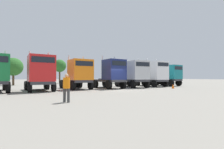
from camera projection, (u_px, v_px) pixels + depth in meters
name	position (u px, v px, depth m)	size (l,w,h in m)	color
ground	(121.00, 90.00, 18.50)	(200.00, 200.00, 0.00)	gray
semi_truck_red	(40.00, 73.00, 16.96)	(2.76, 5.78, 4.28)	#333338
semi_truck_orange	(78.00, 74.00, 19.81)	(2.84, 5.98, 4.15)	#333338
semi_truck_navy	(111.00, 74.00, 21.21)	(2.95, 5.93, 4.30)	#333338
semi_truck_silver	(135.00, 74.00, 23.00)	(3.13, 6.31, 4.31)	#333338
semi_truck_white	(155.00, 74.00, 25.49)	(2.76, 6.49, 4.49)	#333338
semi_truck_teal	(169.00, 75.00, 27.68)	(3.08, 5.93, 4.08)	#333338
visitor_in_hivis	(66.00, 86.00, 9.58)	(0.56, 0.56, 1.70)	#3B3B3B
traffic_cone_near	(173.00, 86.00, 21.18)	(0.36, 0.36, 0.63)	#F2590C
oak_far_left	(13.00, 67.00, 29.45)	(3.27, 3.27, 4.99)	#4C3823
oak_far_centre	(60.00, 66.00, 38.49)	(2.99, 2.99, 5.65)	#4C3823
oak_far_right	(117.00, 69.00, 40.20)	(3.89, 3.89, 5.54)	#4C3823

